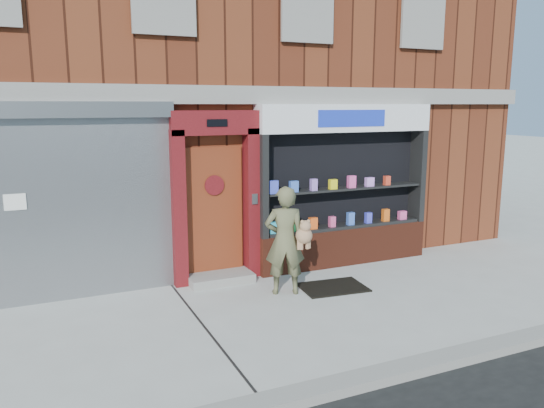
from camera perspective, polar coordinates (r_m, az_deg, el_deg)
ground at (r=8.01m, az=3.64°, el=-11.31°), size 80.00×80.00×0.00m
curb at (r=6.35m, az=13.19°, el=-17.19°), size 60.00×0.30×0.12m
building at (r=13.06m, az=-8.96°, el=14.96°), size 12.00×8.16×8.00m
shutter_bay at (r=8.59m, az=-20.65°, el=1.43°), size 3.10×0.30×3.04m
red_door_bay at (r=8.98m, az=-6.07°, el=0.75°), size 1.52×0.58×2.90m
pharmacy_bay at (r=10.01m, az=7.72°, el=1.24°), size 3.50×0.41×3.00m
woman at (r=8.41m, az=1.50°, el=-3.91°), size 0.79×0.61×1.75m
doormat at (r=8.94m, az=6.57°, el=-8.89°), size 1.13×0.84×0.03m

